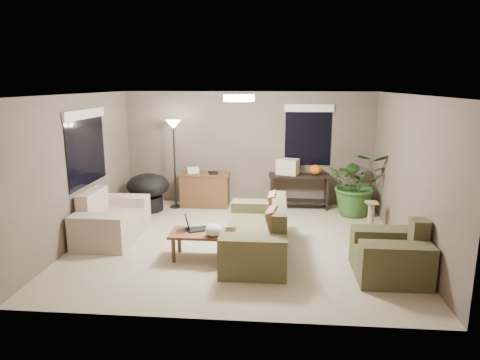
# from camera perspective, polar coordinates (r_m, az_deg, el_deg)

# --- Properties ---
(room_shell) EXTENTS (5.50, 5.50, 5.50)m
(room_shell) POSITION_cam_1_polar(r_m,az_deg,el_deg) (7.10, -0.14, 1.22)
(room_shell) COLOR tan
(room_shell) RESTS_ON ground
(main_sofa) EXTENTS (0.95, 2.20, 0.85)m
(main_sofa) POSITION_cam_1_polar(r_m,az_deg,el_deg) (6.91, 2.49, -7.36)
(main_sofa) COLOR brown
(main_sofa) RESTS_ON ground
(throw_pillows) EXTENTS (0.30, 1.37, 0.47)m
(throw_pillows) POSITION_cam_1_polar(r_m,az_deg,el_deg) (6.79, 4.68, -4.59)
(throw_pillows) COLOR #8C7251
(throw_pillows) RESTS_ON main_sofa
(loveseat) EXTENTS (0.90, 1.60, 0.85)m
(loveseat) POSITION_cam_1_polar(r_m,az_deg,el_deg) (7.90, -16.85, -5.29)
(loveseat) COLOR beige
(loveseat) RESTS_ON ground
(armchair) EXTENTS (0.95, 1.00, 0.85)m
(armchair) POSITION_cam_1_polar(r_m,az_deg,el_deg) (6.46, 19.49, -9.58)
(armchair) COLOR brown
(armchair) RESTS_ON ground
(coffee_table) EXTENTS (1.00, 0.55, 0.42)m
(coffee_table) POSITION_cam_1_polar(r_m,az_deg,el_deg) (6.71, -5.00, -7.45)
(coffee_table) COLOR brown
(coffee_table) RESTS_ON ground
(laptop) EXTENTS (0.42, 0.35, 0.24)m
(laptop) POSITION_cam_1_polar(r_m,az_deg,el_deg) (6.79, -6.28, -6.14)
(laptop) COLOR black
(laptop) RESTS_ON coffee_table
(plastic_bag) EXTENTS (0.32, 0.30, 0.19)m
(plastic_bag) POSITION_cam_1_polar(r_m,az_deg,el_deg) (6.49, -3.50, -6.68)
(plastic_bag) COLOR white
(plastic_bag) RESTS_ON coffee_table
(desk) EXTENTS (1.10, 0.50, 0.75)m
(desk) POSITION_cam_1_polar(r_m,az_deg,el_deg) (9.47, -4.71, -1.28)
(desk) COLOR brown
(desk) RESTS_ON ground
(desk_papers) EXTENTS (0.72, 0.31, 0.12)m
(desk_papers) POSITION_cam_1_polar(r_m,az_deg,el_deg) (9.39, -5.70, 1.23)
(desk_papers) COLOR silver
(desk_papers) RESTS_ON desk
(console_table) EXTENTS (1.30, 0.40, 0.75)m
(console_table) POSITION_cam_1_polar(r_m,az_deg,el_deg) (9.39, 7.83, -1.10)
(console_table) COLOR black
(console_table) RESTS_ON ground
(pumpkin) EXTENTS (0.27, 0.27, 0.21)m
(pumpkin) POSITION_cam_1_polar(r_m,az_deg,el_deg) (9.33, 10.06, 1.36)
(pumpkin) COLOR orange
(pumpkin) RESTS_ON console_table
(cardboard_box) EXTENTS (0.52, 0.45, 0.33)m
(cardboard_box) POSITION_cam_1_polar(r_m,az_deg,el_deg) (9.28, 6.38, 1.79)
(cardboard_box) COLOR beige
(cardboard_box) RESTS_ON console_table
(papasan_chair) EXTENTS (1.15, 1.15, 0.80)m
(papasan_chair) POSITION_cam_1_polar(r_m,az_deg,el_deg) (9.32, -12.14, -1.22)
(papasan_chair) COLOR black
(papasan_chair) RESTS_ON ground
(floor_lamp) EXTENTS (0.32, 0.32, 1.91)m
(floor_lamp) POSITION_cam_1_polar(r_m,az_deg,el_deg) (9.25, -8.84, 5.96)
(floor_lamp) COLOR black
(floor_lamp) RESTS_ON ground
(ceiling_fixture) EXTENTS (0.50, 0.50, 0.10)m
(ceiling_fixture) POSITION_cam_1_polar(r_m,az_deg,el_deg) (6.96, -0.14, 10.86)
(ceiling_fixture) COLOR white
(ceiling_fixture) RESTS_ON room_shell
(houseplant) EXTENTS (1.20, 1.34, 1.04)m
(houseplant) POSITION_cam_1_polar(r_m,az_deg,el_deg) (9.12, 15.30, -1.33)
(houseplant) COLOR #2D5923
(houseplant) RESTS_ON ground
(cat_scratching_post) EXTENTS (0.32, 0.32, 0.50)m
(cat_scratching_post) POSITION_cam_1_polar(r_m,az_deg,el_deg) (8.47, 17.04, -4.67)
(cat_scratching_post) COLOR tan
(cat_scratching_post) RESTS_ON ground
(window_left) EXTENTS (0.05, 1.56, 1.33)m
(window_left) POSITION_cam_1_polar(r_m,az_deg,el_deg) (8.01, -19.87, 5.65)
(window_left) COLOR black
(window_left) RESTS_ON room_shell
(window_back) EXTENTS (1.06, 0.05, 1.33)m
(window_back) POSITION_cam_1_polar(r_m,az_deg,el_deg) (9.47, 9.11, 7.26)
(window_back) COLOR black
(window_back) RESTS_ON room_shell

